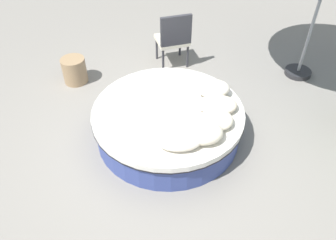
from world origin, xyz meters
TOP-DOWN VIEW (x-y plane):
  - ground_plane at (0.00, 0.00)m, footprint 16.00×16.00m
  - round_bed at (0.00, 0.00)m, footprint 2.00×2.00m
  - throw_pillow_0 at (-0.10, 0.65)m, footprint 0.53×0.32m
  - throw_pillow_1 at (-0.39, 0.55)m, footprint 0.47×0.38m
  - throw_pillow_2 at (-0.58, 0.31)m, footprint 0.42×0.37m
  - throw_pillow_3 at (-0.63, 0.02)m, footprint 0.52×0.38m
  - throw_pillow_4 at (-0.62, -0.29)m, footprint 0.45×0.33m
  - patio_chair at (-0.16, -1.77)m, footprint 0.63×0.62m
  - side_table at (1.49, -1.34)m, footprint 0.39×0.39m

SIDE VIEW (x-z plane):
  - ground_plane at x=0.00m, z-range 0.00..0.00m
  - side_table at x=1.49m, z-range 0.00..0.42m
  - round_bed at x=0.00m, z-range 0.01..0.46m
  - throw_pillow_3 at x=-0.63m, z-range 0.46..0.61m
  - throw_pillow_2 at x=-0.58m, z-range 0.46..0.62m
  - throw_pillow_0 at x=-0.10m, z-range 0.46..0.64m
  - patio_chair at x=-0.16m, z-range 0.07..1.05m
  - throw_pillow_1 at x=-0.39m, z-range 0.46..0.66m
  - throw_pillow_4 at x=-0.62m, z-range 0.46..0.67m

